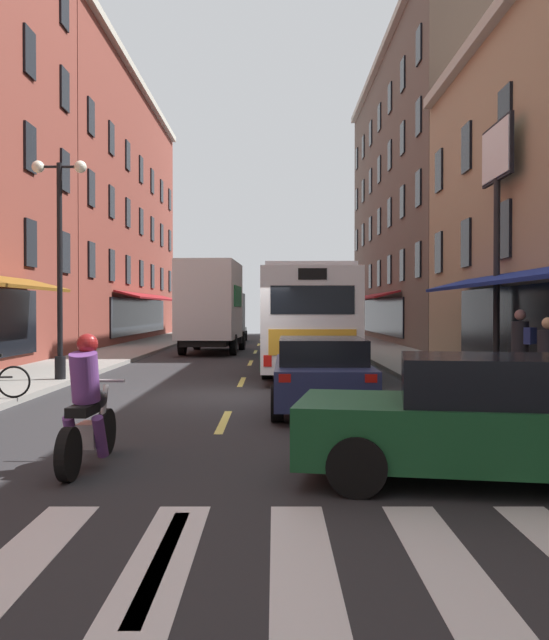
% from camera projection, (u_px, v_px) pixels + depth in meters
% --- Properties ---
extents(ground_plane, '(34.80, 80.00, 0.10)m').
position_uv_depth(ground_plane, '(239.00, 398.00, 15.31)').
color(ground_plane, '#28282B').
extents(lane_centre_dashes, '(0.14, 73.90, 0.01)m').
position_uv_depth(lane_centre_dashes, '(238.00, 397.00, 15.06)').
color(lane_centre_dashes, '#DBCC4C').
rests_on(lane_centre_dashes, ground).
extents(crosswalk_near, '(7.10, 2.80, 0.01)m').
position_uv_depth(crosswalk_near, '(165.00, 558.00, 5.31)').
color(crosswalk_near, silver).
rests_on(crosswalk_near, ground).
extents(sidewalk_right, '(3.00, 80.00, 0.14)m').
position_uv_depth(sidewalk_right, '(500.00, 393.00, 15.28)').
color(sidewalk_right, gray).
rests_on(sidewalk_right, ground).
extents(billboard_sign, '(0.40, 2.38, 6.99)m').
position_uv_depth(billboard_sign, '(501.00, 187.00, 18.72)').
color(billboard_sign, black).
rests_on(billboard_sign, sidewalk_right).
extents(transit_bus, '(2.80, 12.20, 3.19)m').
position_uv_depth(transit_bus, '(309.00, 318.00, 22.63)').
color(transit_bus, white).
rests_on(transit_bus, ground).
extents(box_truck, '(2.71, 7.00, 4.04)m').
position_uv_depth(box_truck, '(216.00, 307.00, 30.51)').
color(box_truck, black).
rests_on(box_truck, ground).
extents(sedan_near, '(1.96, 4.54, 1.40)m').
position_uv_depth(sedan_near, '(324.00, 373.00, 13.28)').
color(sedan_near, navy).
rests_on(sedan_near, ground).
extents(sedan_mid, '(2.00, 4.75, 1.26)m').
position_uv_depth(sedan_mid, '(233.00, 331.00, 40.84)').
color(sedan_mid, black).
rests_on(sedan_mid, ground).
extents(sedan_far, '(4.59, 2.50, 1.43)m').
position_uv_depth(sedan_far, '(501.00, 419.00, 7.60)').
color(sedan_far, '#144723').
rests_on(sedan_far, ground).
extents(motorcycle_rider, '(0.62, 2.07, 1.66)m').
position_uv_depth(motorcycle_rider, '(91.00, 410.00, 8.39)').
color(motorcycle_rider, black).
rests_on(motorcycle_rider, ground).
extents(pedestrian_near, '(0.48, 0.51, 1.82)m').
position_uv_depth(pedestrian_near, '(525.00, 349.00, 14.64)').
color(pedestrian_near, maroon).
rests_on(pedestrian_near, sidewalk_right).
extents(street_lamp_twin, '(1.42, 0.32, 5.69)m').
position_uv_depth(street_lamp_twin, '(63.00, 259.00, 17.67)').
color(street_lamp_twin, black).
rests_on(street_lamp_twin, sidewalk_left).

